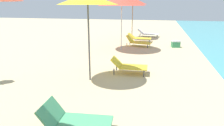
% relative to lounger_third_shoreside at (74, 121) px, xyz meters
% --- Properties ---
extents(lounger_third_shoreside, '(1.33, 0.80, 0.58)m').
position_rel_lounger_third_shoreside_xyz_m(lounger_third_shoreside, '(0.00, 0.00, 0.00)').
color(lounger_third_shoreside, '#4CA572').
rests_on(lounger_third_shoreside, ground).
extents(lounger_fourth_shoreside, '(1.26, 0.67, 0.55)m').
position_rel_lounger_third_shoreside_xyz_m(lounger_fourth_shoreside, '(0.42, 3.71, 0.02)').
color(lounger_fourth_shoreside, yellow).
rests_on(lounger_fourth_shoreside, ground).
extents(umbrella_fifth, '(2.46, 2.46, 2.89)m').
position_rel_lounger_third_shoreside_xyz_m(umbrella_fifth, '(-0.59, 7.58, 2.29)').
color(umbrella_fifth, silver).
rests_on(umbrella_fifth, ground).
extents(lounger_fifth_shoreside, '(1.49, 0.86, 0.62)m').
position_rel_lounger_third_shoreside_xyz_m(lounger_fifth_shoreside, '(0.16, 8.74, 0.00)').
color(lounger_fifth_shoreside, yellow).
rests_on(lounger_fifth_shoreside, ground).
extents(umbrella_farthest, '(1.96, 1.96, 2.88)m').
position_rel_lounger_third_shoreside_xyz_m(umbrella_farthest, '(-0.57, 11.51, 2.32)').
color(umbrella_farthest, olive).
rests_on(umbrella_farthest, ground).
extents(lounger_farthest_shoreside, '(1.58, 0.73, 0.56)m').
position_rel_lounger_third_shoreside_xyz_m(lounger_farthest_shoreside, '(0.47, 12.64, -0.00)').
color(lounger_farthest_shoreside, white).
rests_on(lounger_farthest_shoreside, ground).
extents(lounger_farthest_inland, '(1.52, 0.59, 0.54)m').
position_rel_lounger_third_shoreside_xyz_m(lounger_farthest_inland, '(0.08, 10.29, 0.01)').
color(lounger_farthest_inland, yellow).
rests_on(lounger_farthest_inland, ground).
extents(cooler_box, '(0.52, 0.43, 0.38)m').
position_rel_lounger_third_shoreside_xyz_m(cooler_box, '(2.29, 8.89, -0.07)').
color(cooler_box, '#338C59').
rests_on(cooler_box, ground).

